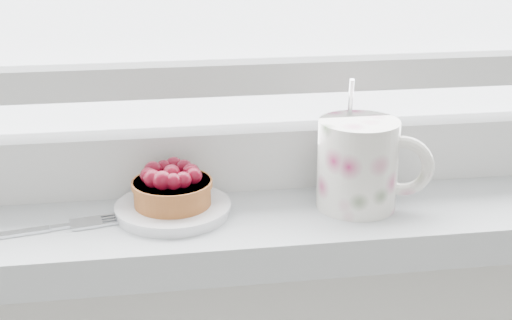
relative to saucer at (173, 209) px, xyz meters
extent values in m
cube|color=silver|center=(0.04, 0.01, -0.03)|extent=(1.60, 0.20, 0.04)
cube|color=silver|center=(0.04, 0.08, 0.03)|extent=(1.30, 0.05, 0.07)
cube|color=silver|center=(0.04, 0.08, 0.12)|extent=(1.30, 0.04, 0.04)
cylinder|color=white|center=(0.00, 0.00, 0.00)|extent=(0.12, 0.12, 0.01)
cylinder|color=brown|center=(0.00, 0.00, 0.02)|extent=(0.08, 0.08, 0.03)
cylinder|color=brown|center=(0.00, 0.00, 0.03)|extent=(0.09, 0.09, 0.01)
sphere|color=#4B000D|center=(0.00, 0.00, 0.04)|extent=(0.02, 0.02, 0.02)
sphere|color=#4B000D|center=(0.02, 0.00, 0.04)|extent=(0.02, 0.02, 0.02)
sphere|color=#4B000D|center=(0.01, 0.02, 0.04)|extent=(0.02, 0.02, 0.02)
sphere|color=#4B000D|center=(0.00, 0.02, 0.04)|extent=(0.02, 0.02, 0.02)
sphere|color=#4B000D|center=(-0.01, 0.02, 0.04)|extent=(0.02, 0.02, 0.02)
sphere|color=#4B000D|center=(-0.02, 0.01, 0.04)|extent=(0.02, 0.02, 0.02)
sphere|color=#4B000D|center=(-0.02, 0.00, 0.04)|extent=(0.02, 0.02, 0.02)
sphere|color=#4B000D|center=(-0.02, -0.01, 0.04)|extent=(0.02, 0.02, 0.02)
sphere|color=#4B000D|center=(-0.01, -0.02, 0.04)|extent=(0.02, 0.02, 0.02)
sphere|color=#4B000D|center=(0.00, -0.02, 0.04)|extent=(0.02, 0.02, 0.02)
sphere|color=#4B000D|center=(0.01, -0.02, 0.04)|extent=(0.02, 0.02, 0.02)
sphere|color=#4B000D|center=(0.02, -0.01, 0.04)|extent=(0.02, 0.02, 0.02)
cylinder|color=silver|center=(0.20, -0.01, 0.04)|extent=(0.11, 0.11, 0.10)
cylinder|color=black|center=(0.20, -0.01, 0.09)|extent=(0.08, 0.08, 0.01)
torus|color=silver|center=(0.24, -0.03, 0.04)|extent=(0.07, 0.04, 0.07)
cylinder|color=silver|center=(0.19, 0.01, 0.10)|extent=(0.01, 0.02, 0.06)
cube|color=silver|center=(-0.12, -0.02, 0.00)|extent=(0.02, 0.01, 0.00)
cube|color=silver|center=(-0.09, -0.01, 0.00)|extent=(0.04, 0.03, 0.00)
cube|color=silver|center=(-0.06, -0.02, 0.00)|extent=(0.04, 0.01, 0.00)
cube|color=silver|center=(-0.06, -0.01, 0.00)|extent=(0.04, 0.01, 0.00)
cube|color=silver|center=(-0.06, 0.00, 0.00)|extent=(0.04, 0.01, 0.00)
cube|color=silver|center=(-0.06, 0.00, 0.00)|extent=(0.04, 0.01, 0.00)
camera|label=1|loc=(-0.02, -0.70, 0.31)|focal=50.00mm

